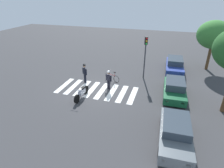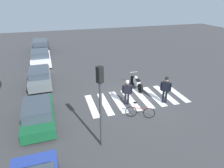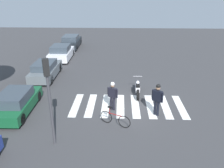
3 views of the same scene
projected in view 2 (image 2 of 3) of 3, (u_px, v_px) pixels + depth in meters
ground_plane at (136, 99)px, 13.78m from camera, size 60.00×60.00×0.00m
police_motorcycle at (137, 82)px, 15.15m from camera, size 2.26×0.62×1.06m
leaning_bicycle at (140, 112)px, 11.56m from camera, size 0.79×1.58×1.00m
officer_on_foot at (166, 88)px, 12.84m from camera, size 0.48×0.56×1.88m
officer_by_motorcycle at (127, 91)px, 12.69m from camera, size 0.39×0.60×1.73m
crosswalk_stripes at (136, 99)px, 13.78m from camera, size 2.99×6.75×0.01m
car_green_compact at (38, 113)px, 10.99m from camera, size 4.05×1.77×1.29m
car_grey_coupe at (40, 77)px, 15.74m from camera, size 4.22×1.76×1.33m
car_white_van at (41, 58)px, 20.22m from camera, size 4.13×2.00×1.45m
car_black_suv at (41, 46)px, 24.61m from camera, size 4.74×1.99×1.46m
traffic_light_pole at (100, 95)px, 8.48m from camera, size 0.36×0.32×4.00m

